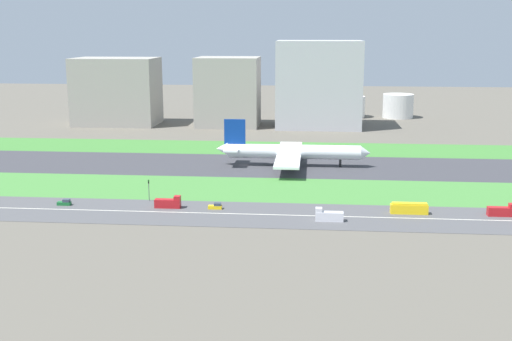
% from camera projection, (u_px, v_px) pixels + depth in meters
% --- Properties ---
extents(ground_plane, '(800.00, 800.00, 0.00)m').
position_uv_depth(ground_plane, '(244.00, 165.00, 269.79)').
color(ground_plane, '#5B564C').
extents(runway, '(280.00, 46.00, 0.10)m').
position_uv_depth(runway, '(244.00, 165.00, 269.78)').
color(runway, '#38383D').
rests_on(runway, ground_plane).
extents(grass_median_north, '(280.00, 36.00, 0.10)m').
position_uv_depth(grass_median_north, '(253.00, 148.00, 309.64)').
color(grass_median_north, '#3D7A33').
rests_on(grass_median_north, ground_plane).
extents(grass_median_south, '(280.00, 36.00, 0.10)m').
position_uv_depth(grass_median_south, '(232.00, 189.00, 229.91)').
color(grass_median_south, '#427F38').
rests_on(grass_median_south, ground_plane).
extents(highway, '(280.00, 28.00, 0.10)m').
position_uv_depth(highway, '(219.00, 213.00, 198.80)').
color(highway, '#4C4C4F').
rests_on(highway, ground_plane).
extents(highway_centerline, '(266.00, 0.50, 0.01)m').
position_uv_depth(highway_centerline, '(219.00, 213.00, 198.79)').
color(highway_centerline, silver).
rests_on(highway_centerline, highway).
extents(airliner, '(65.00, 56.00, 19.70)m').
position_uv_depth(airliner, '(290.00, 152.00, 266.73)').
color(airliner, white).
rests_on(airliner, runway).
extents(truck_1, '(8.40, 2.50, 4.00)m').
position_uv_depth(truck_1, '(502.00, 211.00, 195.65)').
color(truck_1, '#B2191E').
rests_on(truck_1, highway).
extents(truck_2, '(8.40, 2.50, 4.00)m').
position_uv_depth(truck_2, '(169.00, 203.00, 204.80)').
color(truck_2, '#B2191E').
rests_on(truck_2, highway).
extents(car_2, '(4.40, 1.80, 2.00)m').
position_uv_depth(car_2, '(216.00, 206.00, 203.62)').
color(car_2, yellow).
rests_on(car_2, highway).
extents(truck_0, '(8.40, 2.50, 4.00)m').
position_uv_depth(truck_0, '(328.00, 216.00, 190.61)').
color(truck_0, silver).
rests_on(truck_0, highway).
extents(bus_0, '(11.60, 2.50, 3.50)m').
position_uv_depth(bus_0, '(409.00, 208.00, 198.09)').
color(bus_0, yellow).
rests_on(bus_0, highway).
extents(car_0, '(4.40, 1.80, 2.00)m').
position_uv_depth(car_0, '(65.00, 203.00, 207.99)').
color(car_0, '#19662D').
rests_on(car_0, highway).
extents(traffic_light, '(0.36, 0.50, 7.20)m').
position_uv_depth(traffic_light, '(149.00, 189.00, 212.75)').
color(traffic_light, '#4C4C51').
rests_on(traffic_light, highway).
extents(terminal_building, '(49.21, 32.25, 40.19)m').
position_uv_depth(terminal_building, '(117.00, 91.00, 384.11)').
color(terminal_building, '#9E998E').
rests_on(terminal_building, ground_plane).
extents(hangar_building, '(36.78, 31.53, 40.81)m').
position_uv_depth(hangar_building, '(228.00, 92.00, 378.09)').
color(hangar_building, '#9E998E').
rests_on(hangar_building, ground_plane).
extents(office_tower, '(49.35, 36.32, 50.57)m').
position_uv_depth(office_tower, '(319.00, 84.00, 372.34)').
color(office_tower, '#B2B2B7').
rests_on(office_tower, ground_plane).
extents(fuel_tank_west, '(18.51, 18.51, 17.28)m').
position_uv_depth(fuel_tank_west, '(304.00, 104.00, 420.50)').
color(fuel_tank_west, silver).
rests_on(fuel_tank_west, ground_plane).
extents(fuel_tank_centre, '(20.99, 20.99, 13.86)m').
position_uv_depth(fuel_tank_centre, '(349.00, 107.00, 418.29)').
color(fuel_tank_centre, silver).
rests_on(fuel_tank_centre, ground_plane).
extents(fuel_tank_east, '(19.81, 19.81, 15.51)m').
position_uv_depth(fuel_tank_east, '(398.00, 106.00, 415.32)').
color(fuel_tank_east, silver).
rests_on(fuel_tank_east, ground_plane).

